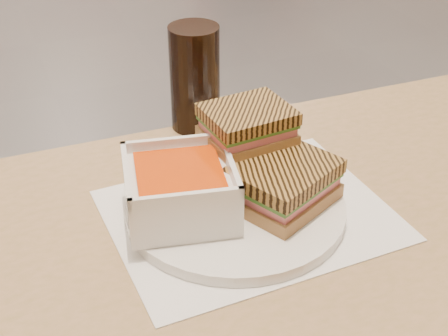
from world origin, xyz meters
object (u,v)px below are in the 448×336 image
object	(u,v)px
main_table	(321,318)
cola_glass	(195,78)
plate	(235,208)
soup_bowl	(180,191)
panini_lower	(283,183)

from	to	relation	value
main_table	cola_glass	world-z (taller)	cola_glass
cola_glass	plate	bearing A→B (deg)	-97.03
plate	soup_bowl	xyz separation A→B (m)	(-0.07, 0.01, 0.04)
main_table	plate	world-z (taller)	plate
panini_lower	cola_glass	world-z (taller)	cola_glass
plate	panini_lower	xyz separation A→B (m)	(0.06, -0.02, 0.03)
soup_bowl	cola_glass	distance (m)	0.25
main_table	cola_glass	distance (m)	0.39
soup_bowl	panini_lower	size ratio (longest dim) A/B	0.98
panini_lower	cola_glass	bearing A→B (deg)	96.07
plate	soup_bowl	world-z (taller)	soup_bowl
main_table	plate	bearing A→B (deg)	126.50
plate	soup_bowl	bearing A→B (deg)	173.69
plate	cola_glass	world-z (taller)	cola_glass
panini_lower	plate	bearing A→B (deg)	162.01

